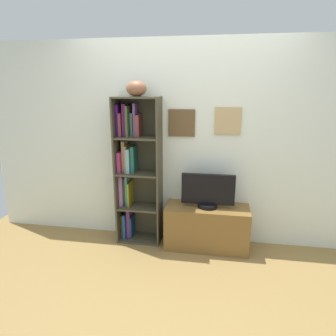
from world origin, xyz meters
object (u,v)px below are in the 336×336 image
bookshelf (134,168)px  football (136,89)px  television (208,192)px  tv_stand (207,227)px

bookshelf → football: 0.90m
football → television: football is taller
football → bookshelf: bearing=151.3°
bookshelf → tv_stand: 1.08m
bookshelf → football: (0.06, -0.04, 0.90)m
bookshelf → football: size_ratio=6.82×
bookshelf → television: size_ratio=2.90×
football → tv_stand: bearing=-3.4°
football → television: size_ratio=0.42×
bookshelf → television: 0.89m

